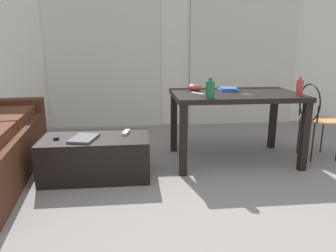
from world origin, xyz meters
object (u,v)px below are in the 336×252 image
Objects in this scene: bottle_far at (300,88)px; bowl at (194,87)px; wire_chair at (315,113)px; tv_remote_on_table at (197,94)px; tv_remote_primary at (56,137)px; bottle_near at (210,90)px; craft_table at (235,102)px; tv_remote_secondary at (126,132)px; book_stack at (228,89)px; magazine at (84,138)px; scissors at (250,95)px; coffee_table at (96,157)px.

bowl is (-0.97, 0.42, -0.04)m from bottle_far.
wire_chair is 4.44× the size of bottle_far.
tv_remote_primary is at bearing 159.08° from tv_remote_on_table.
bottle_near is at bearing -82.98° from bowl.
tv_remote_secondary is (-1.15, -0.21, -0.24)m from craft_table.
book_stack is 1.60× the size of tv_remote_primary.
wire_chair is at bearing -7.09° from tv_remote_primary.
craft_table is 0.53m from bottle_near.
tv_remote_on_table is at bearing -146.91° from book_stack.
bottle_far is at bearing -26.52° from craft_table.
bottle_far reaches higher than magazine.
bowl is 0.65× the size of book_stack.
bottle_near reaches higher than book_stack.
bottle_far is 1.26× the size of bowl.
bottle_near reaches higher than craft_table.
wire_chair reaches higher than bowl.
wire_chair reaches higher than magazine.
tv_remote_primary is (-1.88, -0.12, -0.35)m from scissors.
wire_chair is 4.95× the size of tv_remote_secondary.
coffee_table is at bearing -162.19° from book_stack.
bowl is (1.02, 0.45, 0.59)m from coffee_table.
magazine reaches higher than coffee_table.
tv_remote_secondary is at bearing 158.78° from tv_remote_on_table.
tv_remote_secondary is at bearing 37.64° from magazine.
book_stack is 1.62m from magazine.
book_stack is (0.38, 0.00, -0.02)m from bowl.
book_stack is at bearing 56.69° from bottle_near.
bowl reaches higher than book_stack.
bottle_far is 2.12m from magazine.
bottle_near reaches higher than tv_remote_secondary.
scissors is (0.50, -0.32, -0.04)m from bowl.
bottle_near is at bearing -165.58° from wire_chair.
tv_remote_on_table is 1.08× the size of tv_remote_secondary.
tv_remote_primary reaches higher than coffee_table.
tv_remote_secondary is (0.64, 0.09, 0.00)m from tv_remote_primary.
magazine is at bearing -177.28° from bottle_far.
tv_remote_secondary is at bearing 170.41° from bottle_near.
bottle_far is at bearing -12.46° from tv_remote_primary.
bowl reaches higher than magazine.
craft_table is at bearing 11.96° from coffee_table.
book_stack reaches higher than tv_remote_secondary.
wire_chair is 0.53m from bottle_far.
bowl is 0.60m from scissors.
book_stack is 0.77× the size of magazine.
bottle_far is at bearing 4.14° from bottle_near.
bowl is at bearing 4.78° from tv_remote_primary.
bowl reaches higher than craft_table.
tv_remote_secondary reaches higher than magazine.
tv_remote_on_table reaches higher than coffee_table.
bowl is (-1.31, 0.16, 0.28)m from wire_chair.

